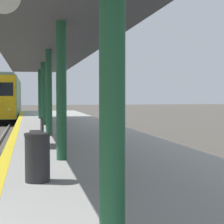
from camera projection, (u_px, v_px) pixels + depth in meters
train at (7, 98)px, 40.30m from camera, size 2.64×19.59×4.54m
station_canopy at (49, 50)px, 15.64m from camera, size 4.08×30.42×3.82m
trash_bin at (37, 157)px, 7.34m from camera, size 0.51×0.51×0.96m
bench at (38, 132)px, 12.48m from camera, size 0.44×1.55×0.92m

